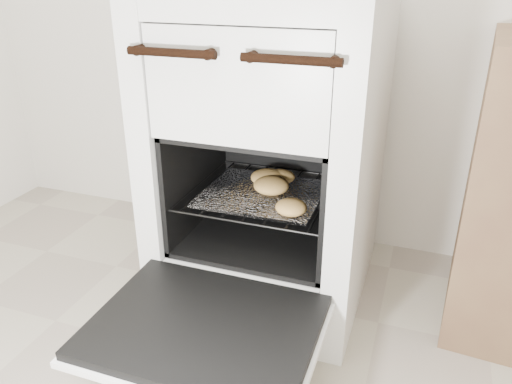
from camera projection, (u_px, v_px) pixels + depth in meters
stove at (272, 158)px, 1.63m from camera, size 0.65×0.73×1.00m
oven_door at (205, 329)px, 1.27m from camera, size 0.59×0.46×0.04m
oven_rack at (265, 193)px, 1.61m from camera, size 0.47×0.46×0.01m
foil_sheet at (263, 194)px, 1.59m from camera, size 0.37×0.33×0.01m
baked_rolls at (275, 185)px, 1.58m from camera, size 0.26×0.33×0.05m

